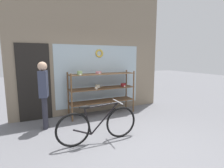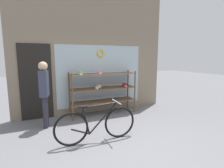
{
  "view_description": "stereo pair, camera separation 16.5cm",
  "coord_description": "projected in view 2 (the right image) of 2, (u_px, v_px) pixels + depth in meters",
  "views": [
    {
      "loc": [
        -1.81,
        -2.8,
        1.74
      ],
      "look_at": [
        0.08,
        1.15,
        1.06
      ],
      "focal_mm": 28.0,
      "sensor_mm": 36.0,
      "label": 1
    },
    {
      "loc": [
        -1.66,
        -2.87,
        1.74
      ],
      "look_at": [
        0.08,
        1.15,
        1.06
      ],
      "focal_mm": 28.0,
      "sensor_mm": 36.0,
      "label": 2
    }
  ],
  "objects": [
    {
      "name": "pedestrian",
      "position": [
        44.0,
        89.0,
        4.23
      ],
      "size": [
        0.25,
        0.35,
        1.63
      ],
      "rotation": [
        0.0,
        0.0,
        1.33
      ],
      "color": "#282833",
      "rests_on": "ground_plane"
    },
    {
      "name": "bicycle",
      "position": [
        96.0,
        124.0,
        3.58
      ],
      "size": [
        1.72,
        0.46,
        0.82
      ],
      "rotation": [
        0.0,
        0.0,
        -0.03
      ],
      "color": "black",
      "rests_on": "ground_plane"
    },
    {
      "name": "storefront_facade",
      "position": [
        93.0,
        54.0,
        5.39
      ],
      "size": [
        4.8,
        0.13,
        3.81
      ],
      "color": "gray",
      "rests_on": "ground_plane"
    },
    {
      "name": "ground_plane",
      "position": [
        131.0,
        144.0,
        3.51
      ],
      "size": [
        30.0,
        30.0,
        0.0
      ],
      "primitive_type": "plane",
      "color": "slate"
    },
    {
      "name": "display_case",
      "position": [
        103.0,
        87.0,
        5.26
      ],
      "size": [
        1.99,
        0.5,
        1.36
      ],
      "color": "brown",
      "rests_on": "ground_plane"
    }
  ]
}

